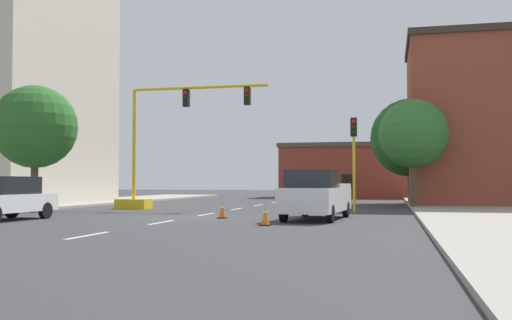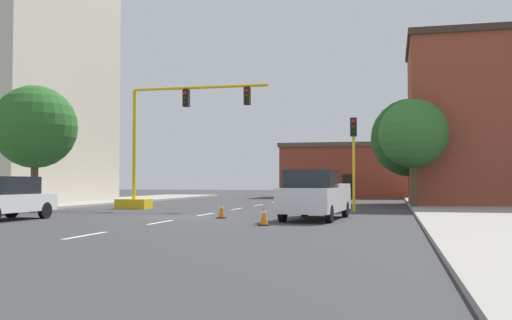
% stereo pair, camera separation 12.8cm
% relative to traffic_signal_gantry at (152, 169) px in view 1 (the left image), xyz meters
% --- Properties ---
extents(ground_plane, '(160.00, 160.00, 0.00)m').
position_rel_traffic_signal_gantry_xyz_m(ground_plane, '(4.65, -6.94, -2.22)').
color(ground_plane, '#38383A').
extents(sidewalk_left, '(6.00, 56.00, 0.14)m').
position_rel_traffic_signal_gantry_xyz_m(sidewalk_left, '(-7.84, 1.06, -2.15)').
color(sidewalk_left, '#9E998E').
rests_on(sidewalk_left, ground_plane).
extents(sidewalk_right, '(6.00, 56.00, 0.14)m').
position_rel_traffic_signal_gantry_xyz_m(sidewalk_right, '(17.14, 1.06, -2.15)').
color(sidewalk_right, '#9E998E').
rests_on(sidewalk_right, ground_plane).
extents(lane_stripe_seg_1, '(0.16, 2.40, 0.01)m').
position_rel_traffic_signal_gantry_xyz_m(lane_stripe_seg_1, '(4.65, -15.44, -2.22)').
color(lane_stripe_seg_1, silver).
rests_on(lane_stripe_seg_1, ground_plane).
extents(lane_stripe_seg_2, '(0.16, 2.40, 0.01)m').
position_rel_traffic_signal_gantry_xyz_m(lane_stripe_seg_2, '(4.65, -9.94, -2.22)').
color(lane_stripe_seg_2, silver).
rests_on(lane_stripe_seg_2, ground_plane).
extents(lane_stripe_seg_3, '(0.16, 2.40, 0.01)m').
position_rel_traffic_signal_gantry_xyz_m(lane_stripe_seg_3, '(4.65, -4.44, -2.22)').
color(lane_stripe_seg_3, silver).
rests_on(lane_stripe_seg_3, ground_plane).
extents(lane_stripe_seg_4, '(0.16, 2.40, 0.01)m').
position_rel_traffic_signal_gantry_xyz_m(lane_stripe_seg_4, '(4.65, 1.06, -2.22)').
color(lane_stripe_seg_4, silver).
rests_on(lane_stripe_seg_4, ground_plane).
extents(lane_stripe_seg_5, '(0.16, 2.40, 0.01)m').
position_rel_traffic_signal_gantry_xyz_m(lane_stripe_seg_5, '(4.65, 6.56, -2.22)').
color(lane_stripe_seg_5, silver).
rests_on(lane_stripe_seg_5, ground_plane).
extents(lane_stripe_seg_6, '(0.16, 2.40, 0.01)m').
position_rel_traffic_signal_gantry_xyz_m(lane_stripe_seg_6, '(4.65, 12.06, -2.22)').
color(lane_stripe_seg_6, silver).
rests_on(lane_stripe_seg_6, ground_plane).
extents(building_brick_center, '(13.06, 7.68, 5.13)m').
position_rel_traffic_signal_gantry_xyz_m(building_brick_center, '(9.28, 26.36, 0.35)').
color(building_brick_center, brown).
rests_on(building_brick_center, ground_plane).
extents(traffic_signal_gantry, '(8.68, 1.20, 6.83)m').
position_rel_traffic_signal_gantry_xyz_m(traffic_signal_gantry, '(0.00, 0.00, 0.00)').
color(traffic_signal_gantry, yellow).
rests_on(traffic_signal_gantry, ground_plane).
extents(traffic_light_pole_right, '(0.32, 0.47, 4.80)m').
position_rel_traffic_signal_gantry_xyz_m(traffic_light_pole_right, '(11.25, -0.48, 1.31)').
color(traffic_light_pole_right, yellow).
rests_on(traffic_light_pole_right, ground_plane).
extents(tree_right_mid, '(3.89, 3.89, 6.20)m').
position_rel_traffic_signal_gantry_xyz_m(tree_right_mid, '(14.34, 3.38, 2.02)').
color(tree_right_mid, brown).
rests_on(tree_right_mid, ground_plane).
extents(tree_right_far, '(5.42, 5.42, 7.28)m').
position_rel_traffic_signal_gantry_xyz_m(tree_right_far, '(14.39, 11.16, 2.35)').
color(tree_right_far, brown).
rests_on(tree_right_far, ground_plane).
extents(tree_left_near, '(4.13, 4.13, 6.33)m').
position_rel_traffic_signal_gantry_xyz_m(tree_left_near, '(-4.17, -4.85, 2.03)').
color(tree_left_near, brown).
rests_on(tree_left_near, ground_plane).
extents(pickup_truck_white, '(2.44, 5.55, 1.99)m').
position_rel_traffic_signal_gantry_xyz_m(pickup_truck_white, '(10.13, -6.98, -1.25)').
color(pickup_truck_white, white).
rests_on(pickup_truck_white, ground_plane).
extents(sedan_white_near_left, '(2.07, 4.59, 1.74)m').
position_rel_traffic_signal_gantry_xyz_m(sedan_white_near_left, '(-1.80, -10.40, -1.33)').
color(sedan_white_near_left, white).
rests_on(sedan_white_near_left, ground_plane).
extents(traffic_cone_roadside_a, '(0.36, 0.36, 0.71)m').
position_rel_traffic_signal_gantry_xyz_m(traffic_cone_roadside_a, '(6.19, -7.08, -1.87)').
color(traffic_cone_roadside_a, black).
rests_on(traffic_cone_roadside_a, ground_plane).
extents(traffic_cone_roadside_b, '(0.36, 0.36, 0.74)m').
position_rel_traffic_signal_gantry_xyz_m(traffic_cone_roadside_b, '(8.80, -10.61, -1.86)').
color(traffic_cone_roadside_b, black).
rests_on(traffic_cone_roadside_b, ground_plane).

